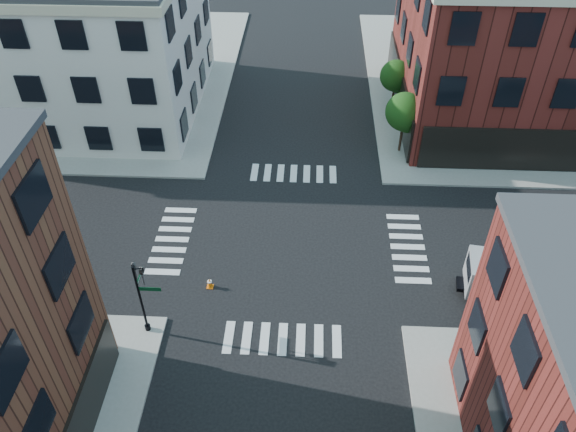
# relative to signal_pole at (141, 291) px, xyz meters

# --- Properties ---
(ground) EXTENTS (120.00, 120.00, 0.00)m
(ground) POSITION_rel_signal_pole_xyz_m (6.72, 6.68, -2.86)
(ground) COLOR black
(ground) RESTS_ON ground
(sidewalk_ne) EXTENTS (30.00, 30.00, 0.15)m
(sidewalk_ne) POSITION_rel_signal_pole_xyz_m (27.72, 27.68, -2.78)
(sidewalk_ne) COLOR gray
(sidewalk_ne) RESTS_ON ground
(sidewalk_nw) EXTENTS (30.00, 30.00, 0.15)m
(sidewalk_nw) POSITION_rel_signal_pole_xyz_m (-14.28, 27.68, -2.78)
(sidewalk_nw) COLOR gray
(sidewalk_nw) RESTS_ON ground
(building_nw) EXTENTS (22.00, 16.00, 11.00)m
(building_nw) POSITION_rel_signal_pole_xyz_m (-12.28, 22.68, 2.64)
(building_nw) COLOR silver
(building_nw) RESTS_ON ground
(tree_near) EXTENTS (2.69, 2.69, 4.49)m
(tree_near) POSITION_rel_signal_pole_xyz_m (14.28, 16.65, 0.30)
(tree_near) COLOR black
(tree_near) RESTS_ON ground
(tree_far) EXTENTS (2.43, 2.43, 4.07)m
(tree_far) POSITION_rel_signal_pole_xyz_m (14.28, 22.65, 0.02)
(tree_far) COLOR black
(tree_far) RESTS_ON ground
(signal_pole) EXTENTS (1.29, 1.24, 4.60)m
(signal_pole) POSITION_rel_signal_pole_xyz_m (0.00, 0.00, 0.00)
(signal_pole) COLOR black
(signal_pole) RESTS_ON ground
(box_truck) EXTENTS (7.73, 3.25, 3.41)m
(box_truck) POSITION_rel_signal_pole_xyz_m (20.07, 2.84, -1.08)
(box_truck) COLOR silver
(box_truck) RESTS_ON ground
(traffic_cone) EXTENTS (0.37, 0.37, 0.65)m
(traffic_cone) POSITION_rel_signal_pole_xyz_m (2.58, 2.99, -2.54)
(traffic_cone) COLOR orange
(traffic_cone) RESTS_ON ground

